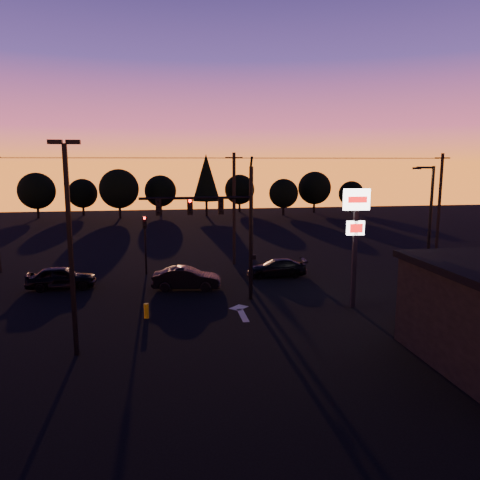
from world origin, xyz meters
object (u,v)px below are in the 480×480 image
Objects in this scene: suv_parked at (460,320)px; pylon_sign at (356,222)px; car_right at (277,268)px; bollard at (146,311)px; car_mid at (187,278)px; streetlight at (429,220)px; secondary_signal at (145,236)px; car_left at (61,277)px; parking_lot_light at (70,235)px; traffic_signal_mast at (224,219)px.

pylon_sign is at bearing 92.80° from suv_parked.
pylon_sign is 7.36m from suv_parked.
suv_parked reaches higher than car_right.
car_mid is at bearing 65.93° from bollard.
streetlight is 1.81× the size of car_mid.
suv_parked is (5.82, -13.00, 0.14)m from car_right.
streetlight reaches higher than bollard.
car_left is at bearing -149.96° from secondary_signal.
bollard is 5.97m from car_mid.
parking_lot_light is 11.50× the size of bollard.
parking_lot_light is 2.10× the size of car_right.
traffic_signal_mast is at bearing -56.81° from secondary_signal.
car_left is 0.79× the size of suv_parked.
car_left is (-5.38, -3.11, -2.11)m from secondary_signal.
streetlight reaches higher than car_left.
traffic_signal_mast is 14.10m from streetlight.
bollard is at bearing -142.44° from car_left.
parking_lot_light reaches higher than car_right.
pylon_sign is 1.54× the size of car_mid.
suv_parked is at bearing -57.82° from pylon_sign.
car_mid is (-9.24, 5.37, -4.19)m from pylon_sign.
car_left is (-24.29, 2.88, -3.67)m from streetlight.
suv_parked is at bearing -111.84° from streetlight.
secondary_signal is at bearing 39.04° from car_mid.
pylon_sign is (14.50, 4.50, -0.36)m from parking_lot_light.
car_mid is (-2.14, 2.88, -4.21)m from traffic_signal_mast.
streetlight is at bearing 21.65° from parking_lot_light.
traffic_signal_mast is 5.53m from car_mid.
traffic_signal_mast reaches higher than streetlight.
car_right is at bearing -88.11° from car_left.
parking_lot_light is 15.19m from pylon_sign.
parking_lot_light is 23.05m from streetlight.
car_right is at bearing 41.05° from bollard.
streetlight is at bearing -17.56° from secondary_signal.
bollard is 0.14× the size of suv_parked.
bollard is at bearing -150.73° from traffic_signal_mast.
car_left is (-2.88, 11.38, -4.52)m from parking_lot_light.
car_mid is 16.32m from suv_parked.
car_left is at bearing 129.42° from bollard.
traffic_signal_mast is 1.95× the size of car_left.
pylon_sign reaches higher than bollard.
streetlight is 10.07× the size of bollard.
secondary_signal reaches higher than bollard.
bollard is (0.33, -10.05, -2.46)m from secondary_signal.
streetlight is at bearing -86.70° from car_mid.
secondary_signal is 21.58m from suv_parked.
pylon_sign is at bearing 21.30° from car_right.
traffic_signal_mast is at bearing -37.06° from car_right.
streetlight is 24.73m from car_left.
traffic_signal_mast is 13.52m from suv_parked.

